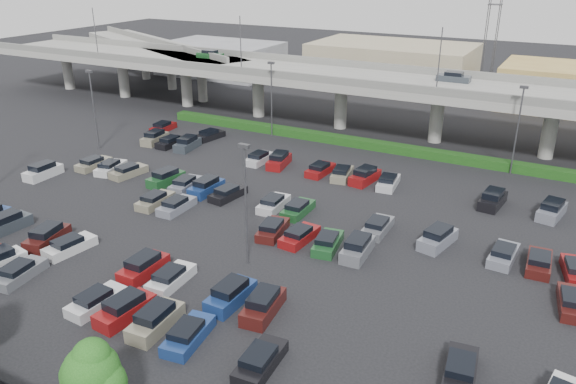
{
  "coord_description": "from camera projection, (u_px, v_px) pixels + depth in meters",
  "views": [
    {
      "loc": [
        22.08,
        -42.05,
        23.42
      ],
      "look_at": [
        -1.96,
        2.69,
        2.0
      ],
      "focal_mm": 35.0,
      "sensor_mm": 36.0,
      "label": 1
    }
  ],
  "objects": [
    {
      "name": "ground",
      "position": [
        293.0,
        225.0,
        52.87
      ],
      "size": [
        280.0,
        280.0,
        0.0
      ],
      "primitive_type": "plane",
      "color": "black"
    },
    {
      "name": "parked_cars",
      "position": [
        245.0,
        229.0,
        50.67
      ],
      "size": [
        62.87,
        41.64,
        1.67
      ],
      "color": "silver",
      "rests_on": "ground"
    },
    {
      "name": "hedge",
      "position": [
        382.0,
        146.0,
        72.94
      ],
      "size": [
        66.0,
        1.6,
        1.1
      ],
      "primitive_type": "cube",
      "color": "#123710",
      "rests_on": "ground"
    },
    {
      "name": "tree_row",
      "position": [
        71.0,
        364.0,
        29.66
      ],
      "size": [
        65.07,
        3.66,
        5.94
      ],
      "color": "#332316",
      "rests_on": "ground"
    },
    {
      "name": "on_ramp",
      "position": [
        158.0,
        49.0,
        107.87
      ],
      "size": [
        50.93,
        30.13,
        8.8
      ],
      "color": "gray",
      "rests_on": "ground"
    },
    {
      "name": "distant_buildings",
      "position": [
        524.0,
        80.0,
        96.18
      ],
      "size": [
        138.0,
        24.0,
        9.0
      ],
      "color": "gray",
      "rests_on": "ground"
    },
    {
      "name": "overpass",
      "position": [
        402.0,
        87.0,
        76.21
      ],
      "size": [
        150.0,
        13.0,
        15.8
      ],
      "color": "gray",
      "rests_on": "ground"
    },
    {
      "name": "comm_tower",
      "position": [
        496.0,
        1.0,
        105.12
      ],
      "size": [
        2.4,
        2.4,
        30.0
      ],
      "color": "#47464B",
      "rests_on": "ground"
    },
    {
      "name": "light_poles",
      "position": [
        265.0,
        150.0,
        53.86
      ],
      "size": [
        66.9,
        48.38,
        10.3
      ],
      "color": "#47464B",
      "rests_on": "ground"
    }
  ]
}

